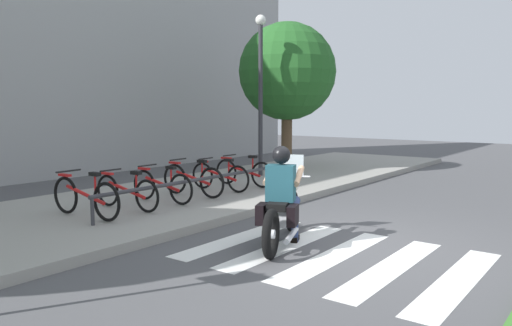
# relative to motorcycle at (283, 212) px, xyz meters

# --- Properties ---
(ground_plane) EXTENTS (48.00, 48.00, 0.00)m
(ground_plane) POSITION_rel_motorcycle_xyz_m (0.57, -0.91, -0.47)
(ground_plane) COLOR #4C4C4F
(sidewalk) EXTENTS (24.00, 4.40, 0.15)m
(sidewalk) POSITION_rel_motorcycle_xyz_m (0.57, 3.64, -0.39)
(sidewalk) COLOR gray
(sidewalk) RESTS_ON ground
(crosswalk_stripe_0) EXTENTS (2.80, 0.40, 0.01)m
(crosswalk_stripe_0) POSITION_rel_motorcycle_xyz_m (-0.11, -2.51, -0.47)
(crosswalk_stripe_0) COLOR white
(crosswalk_stripe_0) RESTS_ON ground
(crosswalk_stripe_1) EXTENTS (2.80, 0.40, 0.01)m
(crosswalk_stripe_1) POSITION_rel_motorcycle_xyz_m (-0.11, -1.71, -0.47)
(crosswalk_stripe_1) COLOR white
(crosswalk_stripe_1) RESTS_ON ground
(crosswalk_stripe_2) EXTENTS (2.80, 0.40, 0.01)m
(crosswalk_stripe_2) POSITION_rel_motorcycle_xyz_m (-0.11, -0.91, -0.47)
(crosswalk_stripe_2) COLOR white
(crosswalk_stripe_2) RESTS_ON ground
(crosswalk_stripe_3) EXTENTS (2.80, 0.40, 0.01)m
(crosswalk_stripe_3) POSITION_rel_motorcycle_xyz_m (-0.11, -0.11, -0.47)
(crosswalk_stripe_3) COLOR white
(crosswalk_stripe_3) RESTS_ON ground
(crosswalk_stripe_4) EXTENTS (2.80, 0.40, 0.01)m
(crosswalk_stripe_4) POSITION_rel_motorcycle_xyz_m (-0.11, 0.69, -0.47)
(crosswalk_stripe_4) COLOR white
(crosswalk_stripe_4) RESTS_ON ground
(motorcycle) EXTENTS (2.10, 1.01, 1.26)m
(motorcycle) POSITION_rel_motorcycle_xyz_m (0.00, 0.00, 0.00)
(motorcycle) COLOR black
(motorcycle) RESTS_ON ground
(rider) EXTENTS (0.75, 0.69, 1.46)m
(rider) POSITION_rel_motorcycle_xyz_m (-0.07, -0.03, 0.37)
(rider) COLOR #1E4C59
(rider) RESTS_ON ground
(bicycle_0) EXTENTS (0.48, 1.74, 0.79)m
(bicycle_0) POSITION_rel_motorcycle_xyz_m (-1.13, 3.24, 0.04)
(bicycle_0) COLOR black
(bicycle_0) RESTS_ON sidewalk
(bicycle_1) EXTENTS (0.48, 1.65, 0.72)m
(bicycle_1) POSITION_rel_motorcycle_xyz_m (-0.28, 3.24, 0.01)
(bicycle_1) COLOR black
(bicycle_1) RESTS_ON sidewalk
(bicycle_2) EXTENTS (0.48, 1.60, 0.73)m
(bicycle_2) POSITION_rel_motorcycle_xyz_m (0.58, 3.24, 0.02)
(bicycle_2) COLOR black
(bicycle_2) RESTS_ON sidewalk
(bicycle_3) EXTENTS (0.48, 1.67, 0.78)m
(bicycle_3) POSITION_rel_motorcycle_xyz_m (1.43, 3.24, 0.04)
(bicycle_3) COLOR black
(bicycle_3) RESTS_ON sidewalk
(bicycle_4) EXTENTS (0.48, 1.61, 0.73)m
(bicycle_4) POSITION_rel_motorcycle_xyz_m (2.29, 3.24, 0.02)
(bicycle_4) COLOR black
(bicycle_4) RESTS_ON sidewalk
(bicycle_5) EXTENTS (0.48, 1.65, 0.74)m
(bicycle_5) POSITION_rel_motorcycle_xyz_m (3.14, 3.24, 0.02)
(bicycle_5) COLOR black
(bicycle_5) RESTS_ON sidewalk
(bike_rack) EXTENTS (4.88, 0.07, 0.49)m
(bike_rack) POSITION_rel_motorcycle_xyz_m (1.01, 2.68, 0.10)
(bike_rack) COLOR #333338
(bike_rack) RESTS_ON sidewalk
(street_lamp) EXTENTS (0.28, 0.28, 4.46)m
(street_lamp) POSITION_rel_motorcycle_xyz_m (4.90, 4.04, 2.22)
(street_lamp) COLOR #2D2D33
(street_lamp) RESTS_ON ground
(tree_near_rack) EXTENTS (2.96, 2.96, 4.58)m
(tree_near_rack) POSITION_rel_motorcycle_xyz_m (6.80, 4.44, 2.61)
(tree_near_rack) COLOR brown
(tree_near_rack) RESTS_ON ground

